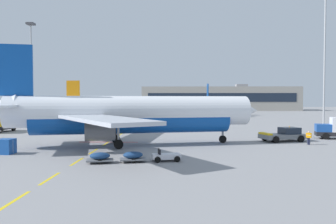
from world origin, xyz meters
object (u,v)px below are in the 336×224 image
object	(u,v)px
apron_light_mast_near	(31,61)
airliner_far_center	(113,105)
pushback_tug	(284,135)
airliner_mid_left	(205,106)
uld_cargo_container	(6,146)
ground_power_truck	(64,122)
ground_crew_worker	(309,137)
apron_light_mast_far	(325,40)
baggage_train	(133,156)
airliner_foreground	(128,114)

from	to	relation	value
apron_light_mast_near	airliner_far_center	bearing A→B (deg)	62.41
pushback_tug	airliner_mid_left	size ratio (longest dim) A/B	0.21
pushback_tug	uld_cargo_container	distance (m)	35.00
ground_power_truck	apron_light_mast_near	xyz separation A→B (m)	(-14.49, 19.87, 13.53)
ground_crew_worker	apron_light_mast_near	distance (m)	66.92
pushback_tug	airliner_mid_left	bearing A→B (deg)	93.30
ground_power_truck	apron_light_mast_far	size ratio (longest dim) A/B	0.25
ground_power_truck	apron_light_mast_far	distance (m)	54.71
uld_cargo_container	apron_light_mast_far	world-z (taller)	apron_light_mast_far
airliner_mid_left	uld_cargo_container	bearing A→B (deg)	-107.48
airliner_mid_left	ground_power_truck	bearing A→B (deg)	-116.59
airliner_mid_left	ground_crew_worker	world-z (taller)	airliner_mid_left
airliner_far_center	baggage_train	xyz separation A→B (m)	(16.73, -80.21, -3.32)
airliner_far_center	apron_light_mast_far	size ratio (longest dim) A/B	1.14
ground_power_truck	uld_cargo_container	world-z (taller)	ground_power_truck
ground_crew_worker	uld_cargo_container	distance (m)	35.91
uld_cargo_container	apron_light_mast_far	distance (m)	63.11
ground_power_truck	airliner_mid_left	bearing A→B (deg)	63.41
ground_power_truck	apron_light_mast_near	bearing A→B (deg)	126.10
ground_crew_worker	apron_light_mast_near	bearing A→B (deg)	143.11
pushback_tug	ground_crew_worker	distance (m)	4.14
ground_power_truck	airliner_far_center	bearing A→B (deg)	89.68
airliner_foreground	airliner_far_center	distance (m)	70.35
airliner_foreground	airliner_far_center	world-z (taller)	airliner_foreground
pushback_tug	apron_light_mast_near	bearing A→B (deg)	144.66
baggage_train	apron_light_mast_far	world-z (taller)	apron_light_mast_far
ground_crew_worker	ground_power_truck	bearing A→B (deg)	152.85
pushback_tug	baggage_train	bearing A→B (deg)	-139.03
apron_light_mast_near	apron_light_mast_far	world-z (taller)	apron_light_mast_far
airliner_foreground	ground_crew_worker	size ratio (longest dim) A/B	19.71
ground_power_truck	baggage_train	distance (m)	36.33
uld_cargo_container	apron_light_mast_near	bearing A→B (deg)	110.06
airliner_mid_left	baggage_train	distance (m)	95.70
airliner_mid_left	airliner_far_center	distance (m)	34.18
airliner_far_center	ground_crew_worker	xyz separation A→B (m)	(37.54, -67.51, -2.84)
airliner_far_center	airliner_mid_left	bearing A→B (deg)	24.87
apron_light_mast_far	baggage_train	bearing A→B (deg)	-130.19
airliner_foreground	apron_light_mast_far	distance (m)	48.95
baggage_train	uld_cargo_container	bearing A→B (deg)	162.73
uld_cargo_container	ground_power_truck	bearing A→B (deg)	95.93
airliner_far_center	baggage_train	size ratio (longest dim) A/B	3.87
pushback_tug	apron_light_mast_near	distance (m)	63.27
airliner_far_center	ground_crew_worker	world-z (taller)	airliner_far_center
pushback_tug	apron_light_mast_near	world-z (taller)	apron_light_mast_near
baggage_train	ground_crew_worker	xyz separation A→B (m)	(20.81, 12.70, 0.48)
uld_cargo_container	airliner_far_center	bearing A→B (deg)	91.97
baggage_train	apron_light_mast_far	size ratio (longest dim) A/B	0.29
pushback_tug	uld_cargo_container	world-z (taller)	pushback_tug
airliner_foreground	airliner_far_center	bearing A→B (deg)	102.04
uld_cargo_container	airliner_mid_left	bearing A→B (deg)	72.52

